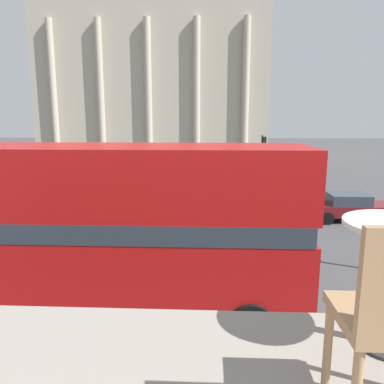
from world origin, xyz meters
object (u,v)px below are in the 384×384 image
at_px(double_decker_bus, 97,225).
at_px(pedestrian_white, 170,183).
at_px(car_maroon, 350,206).
at_px(pedestrian_olive, 117,192).
at_px(car_white, 59,205).
at_px(plaza_building_left, 155,80).
at_px(traffic_light_far, 263,154).
at_px(pedestrian_red, 304,174).
at_px(traffic_light_mid, 134,173).

distance_m(double_decker_bus, pedestrian_white, 15.12).
bearing_deg(car_maroon, pedestrian_olive, 177.46).
height_order(car_maroon, car_white, same).
bearing_deg(pedestrian_white, double_decker_bus, 79.61).
xyz_separation_m(double_decker_bus, plaza_building_left, (-5.24, 46.91, 8.14)).
relative_size(traffic_light_far, pedestrian_white, 2.39).
relative_size(double_decker_bus, pedestrian_white, 6.29).
bearing_deg(pedestrian_olive, plaza_building_left, -124.27).
bearing_deg(pedestrian_red, car_maroon, 44.88).
relative_size(pedestrian_olive, pedestrian_red, 0.96).
bearing_deg(traffic_light_mid, pedestrian_olive, 126.72).
distance_m(plaza_building_left, pedestrian_olive, 36.30).
xyz_separation_m(plaza_building_left, pedestrian_red, (15.01, -27.67, -9.62)).
bearing_deg(double_decker_bus, pedestrian_olive, 97.79).
bearing_deg(plaza_building_left, double_decker_bus, -83.63).
xyz_separation_m(traffic_light_far, car_maroon, (3.22, -8.53, -1.82)).
distance_m(plaza_building_left, car_white, 38.70).
bearing_deg(traffic_light_far, double_decker_bus, -109.70).
height_order(plaza_building_left, pedestrian_red, plaza_building_left).
height_order(pedestrian_olive, pedestrian_red, pedestrian_red).
bearing_deg(traffic_light_mid, car_white, -168.74).
bearing_deg(car_white, pedestrian_white, -148.94).
bearing_deg(pedestrian_white, pedestrian_olive, 38.71).
bearing_deg(pedestrian_red, traffic_light_far, -29.10).
relative_size(plaza_building_left, pedestrian_olive, 20.04).
height_order(traffic_light_far, pedestrian_olive, traffic_light_far).
bearing_deg(traffic_light_mid, double_decker_bus, -83.53).
bearing_deg(traffic_light_far, car_white, -142.39).
relative_size(traffic_light_mid, pedestrian_olive, 2.17).
bearing_deg(car_maroon, pedestrian_white, 158.99).
relative_size(double_decker_bus, car_maroon, 2.42).
distance_m(car_white, pedestrian_white, 7.55).
relative_size(plaza_building_left, traffic_light_mid, 9.25).
distance_m(car_maroon, car_white, 14.68).
bearing_deg(car_white, traffic_light_mid, 174.82).
relative_size(double_decker_bus, pedestrian_olive, 6.38).
bearing_deg(pedestrian_red, plaza_building_left, -106.68).
relative_size(traffic_light_far, pedestrian_red, 2.34).
bearing_deg(car_white, plaza_building_left, -105.92).
relative_size(plaza_building_left, car_maroon, 7.59).
relative_size(pedestrian_white, pedestrian_olive, 1.02).
bearing_deg(car_white, pedestrian_olive, -149.94).
distance_m(car_maroon, pedestrian_white, 10.93).
bearing_deg(double_decker_bus, car_white, 113.38).
bearing_deg(pedestrian_olive, traffic_light_mid, 87.95).
bearing_deg(traffic_light_far, traffic_light_mid, -133.67).
xyz_separation_m(car_white, pedestrian_red, (14.67, 9.75, 0.25)).
bearing_deg(plaza_building_left, traffic_light_far, -67.58).
height_order(plaza_building_left, pedestrian_olive, plaza_building_left).
xyz_separation_m(traffic_light_mid, pedestrian_white, (1.36, 4.82, -1.34)).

